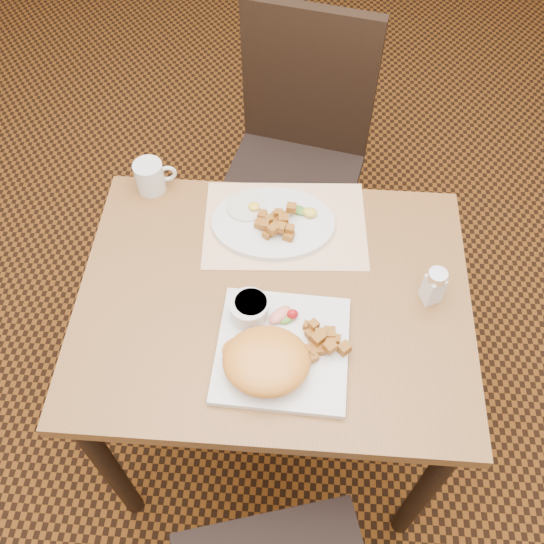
{
  "coord_description": "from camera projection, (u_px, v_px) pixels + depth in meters",
  "views": [
    {
      "loc": [
        0.05,
        -0.75,
        1.92
      ],
      "look_at": [
        -0.01,
        0.02,
        0.82
      ],
      "focal_mm": 40.0,
      "sensor_mm": 36.0,
      "label": 1
    }
  ],
  "objects": [
    {
      "name": "hollandaise_mound",
      "position": [
        266.0,
        361.0,
        1.24
      ],
      "size": [
        0.19,
        0.16,
        0.07
      ],
      "color": "orange",
      "rests_on": "plate_square"
    },
    {
      "name": "garnish_sq",
      "position": [
        284.0,
        315.0,
        1.33
      ],
      "size": [
        0.07,
        0.06,
        0.03
      ],
      "color": "#387223",
      "rests_on": "plate_square"
    },
    {
      "name": "home_fries_ov",
      "position": [
        277.0,
        223.0,
        1.47
      ],
      "size": [
        0.1,
        0.1,
        0.04
      ],
      "color": "#AE661C",
      "rests_on": "plate_oval"
    },
    {
      "name": "placemat",
      "position": [
        285.0,
        225.0,
        1.51
      ],
      "size": [
        0.42,
        0.3,
        0.0
      ],
      "primitive_type": "cube",
      "rotation": [
        0.0,
        0.0,
        0.06
      ],
      "color": "white",
      "rests_on": "table"
    },
    {
      "name": "table",
      "position": [
        274.0,
        321.0,
        1.48
      ],
      "size": [
        0.9,
        0.7,
        0.75
      ],
      "color": "brown",
      "rests_on": "ground"
    },
    {
      "name": "fried_egg",
      "position": [
        248.0,
        206.0,
        1.51
      ],
      "size": [
        0.1,
        0.1,
        0.02
      ],
      "color": "white",
      "rests_on": "plate_oval"
    },
    {
      "name": "plate_square",
      "position": [
        282.0,
        350.0,
        1.3
      ],
      "size": [
        0.29,
        0.29,
        0.02
      ],
      "primitive_type": "cube",
      "rotation": [
        0.0,
        0.0,
        -0.04
      ],
      "color": "silver",
      "rests_on": "table"
    },
    {
      "name": "coffee_mug",
      "position": [
        151.0,
        177.0,
        1.54
      ],
      "size": [
        0.11,
        0.07,
        0.08
      ],
      "color": "silver",
      "rests_on": "table"
    },
    {
      "name": "ground",
      "position": [
        273.0,
        419.0,
        2.0
      ],
      "size": [
        8.0,
        8.0,
        0.0
      ],
      "primitive_type": "plane",
      "color": "black",
      "rests_on": "ground"
    },
    {
      "name": "salt_shaker",
      "position": [
        434.0,
        286.0,
        1.34
      ],
      "size": [
        0.06,
        0.06,
        0.1
      ],
      "color": "white",
      "rests_on": "table"
    },
    {
      "name": "garnish_ov",
      "position": [
        306.0,
        211.0,
        1.5
      ],
      "size": [
        0.07,
        0.05,
        0.02
      ],
      "color": "#387223",
      "rests_on": "plate_oval"
    },
    {
      "name": "ramekin",
      "position": [
        249.0,
        308.0,
        1.32
      ],
      "size": [
        0.09,
        0.09,
        0.05
      ],
      "color": "silver",
      "rests_on": "plate_square"
    },
    {
      "name": "chair_far",
      "position": [
        297.0,
        149.0,
        1.96
      ],
      "size": [
        0.5,
        0.51,
        0.97
      ],
      "rotation": [
        0.0,
        0.0,
        2.93
      ],
      "color": "black",
      "rests_on": "ground"
    },
    {
      "name": "home_fries_sq",
      "position": [
        322.0,
        343.0,
        1.28
      ],
      "size": [
        0.11,
        0.11,
        0.04
      ],
      "color": "#AE661C",
      "rests_on": "plate_square"
    },
    {
      "name": "plate_oval",
      "position": [
        273.0,
        223.0,
        1.5
      ],
      "size": [
        0.31,
        0.24,
        0.02
      ],
      "primitive_type": null,
      "rotation": [
        0.0,
        0.0,
        0.03
      ],
      "color": "silver",
      "rests_on": "placemat"
    }
  ]
}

